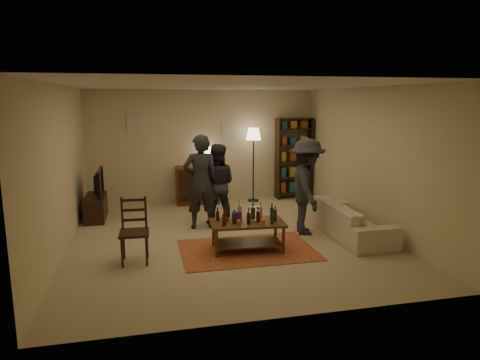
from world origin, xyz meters
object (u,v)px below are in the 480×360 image
object	(u,v)px
dining_chair	(134,228)
tv_stand	(96,201)
floor_lamp	(253,139)
person_by_sofa	(307,186)
sofa	(350,220)
bookshelf	(294,157)
person_right	(217,184)
person_left	(201,182)
coffee_table	(247,225)
dresser	(198,184)

from	to	relation	value
dining_chair	tv_stand	xyz separation A→B (m)	(-0.82, 2.61, -0.15)
floor_lamp	person_by_sofa	size ratio (longest dim) A/B	1.01
sofa	tv_stand	bearing A→B (deg)	64.66
bookshelf	person_by_sofa	distance (m)	2.95
dining_chair	bookshelf	bearing A→B (deg)	44.82
bookshelf	sofa	world-z (taller)	bookshelf
tv_stand	person_right	bearing A→B (deg)	-19.82
sofa	person_left	world-z (taller)	person_left
floor_lamp	person_by_sofa	distance (m)	2.80
person_by_sofa	dining_chair	bearing A→B (deg)	113.70
tv_stand	person_left	distance (m)	2.39
person_left	person_by_sofa	distance (m)	2.00
tv_stand	floor_lamp	world-z (taller)	floor_lamp
coffee_table	dining_chair	distance (m)	1.81
dining_chair	person_by_sofa	bearing A→B (deg)	15.53
dining_chair	person_right	bearing A→B (deg)	49.71
tv_stand	person_by_sofa	size ratio (longest dim) A/B	0.59
dining_chair	person_left	distance (m)	1.99
person_by_sofa	coffee_table	bearing A→B (deg)	127.60
bookshelf	sofa	xyz separation A→B (m)	(-0.05, -3.18, -0.73)
coffee_table	bookshelf	world-z (taller)	bookshelf
bookshelf	person_left	xyz separation A→B (m)	(-2.63, -2.08, -0.12)
dining_chair	sofa	bearing A→B (deg)	8.08
person_by_sofa	person_left	bearing A→B (deg)	77.68
sofa	person_right	distance (m)	2.65
coffee_table	tv_stand	world-z (taller)	tv_stand
person_left	person_right	distance (m)	0.43
bookshelf	person_left	size ratio (longest dim) A/B	1.10
sofa	dresser	bearing A→B (deg)	37.54
bookshelf	floor_lamp	size ratio (longest dim) A/B	1.12
tv_stand	dresser	world-z (taller)	dresser
tv_stand	sofa	world-z (taller)	tv_stand
person_left	sofa	bearing A→B (deg)	159.65
tv_stand	bookshelf	distance (m)	4.84
bookshelf	person_by_sofa	xyz separation A→B (m)	(-0.78, -2.84, -0.14)
dining_chair	person_by_sofa	xyz separation A→B (m)	(3.09, 0.75, 0.35)
dining_chair	person_by_sofa	distance (m)	3.20
bookshelf	person_left	distance (m)	3.36
coffee_table	floor_lamp	size ratio (longest dim) A/B	0.69
dresser	floor_lamp	xyz separation A→B (m)	(1.36, -0.06, 1.05)
dresser	person_right	size ratio (longest dim) A/B	0.84
bookshelf	person_by_sofa	bearing A→B (deg)	-105.33
dresser	person_left	xyz separation A→B (m)	(-0.19, -2.01, 0.44)
coffee_table	person_left	xyz separation A→B (m)	(-0.56, 1.43, 0.48)
coffee_table	person_left	bearing A→B (deg)	111.45
person_right	person_by_sofa	world-z (taller)	person_by_sofa
coffee_table	bookshelf	bearing A→B (deg)	59.53
sofa	bookshelf	bearing A→B (deg)	-0.82
dining_chair	person_left	world-z (taller)	person_left
coffee_table	person_left	distance (m)	1.62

